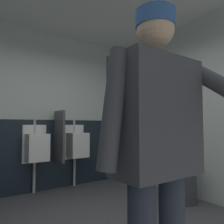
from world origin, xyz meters
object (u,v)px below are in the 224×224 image
urinal_left (36,147)px  trash_bin (186,182)px  person (158,147)px  urinal_middle (77,145)px

urinal_left → trash_bin: (1.67, -1.72, -0.47)m
urinal_left → person: 2.98m
trash_bin → urinal_middle: bearing=118.1°
urinal_left → trash_bin: urinal_left is taller
urinal_left → person: bearing=-95.5°
person → urinal_left: bearing=84.5°
urinal_middle → trash_bin: (0.92, -1.72, -0.47)m
urinal_left → trash_bin: size_ratio=2.04×
person → urinal_middle: bearing=70.7°
urinal_middle → person: 3.14m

